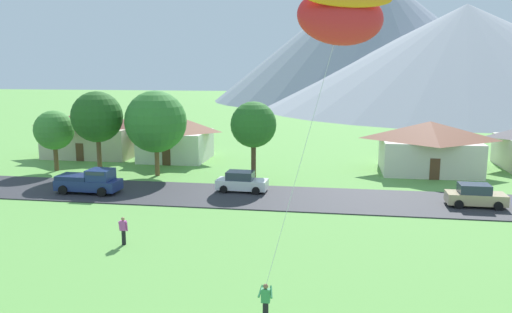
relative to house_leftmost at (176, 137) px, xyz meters
The scene contains 15 objects.
road_strip 19.91m from the house_leftmost, 49.14° to the right, with size 160.00×7.58×0.08m, color #2D2D33.
mountain_far_west_ridge 93.58m from the house_leftmost, 58.65° to the left, with size 101.05×101.05×25.31m, color #8E939E.
mountain_central_ridge 110.61m from the house_leftmost, 75.05° to the left, with size 96.10×96.10×38.54m, color gray.
house_leftmost is the anchor object (origin of this frame).
house_left_center 26.90m from the house_leftmost, ahead, with size 9.80×7.66×5.06m.
house_right_center 10.27m from the house_leftmost, behind, with size 10.67×6.68×5.39m.
tree_near_left 14.39m from the house_leftmost, 42.78° to the right, with size 4.12×4.12×7.31m.
tree_center 10.32m from the house_leftmost, 120.36° to the right, with size 4.89×4.89×8.04m.
tree_right_of_center 12.74m from the house_leftmost, 142.54° to the right, with size 3.91×3.91×6.06m.
tree_near_right 8.78m from the house_leftmost, 84.50° to the right, with size 5.85×5.85×8.14m.
parked_car_tan_west_end 31.94m from the house_leftmost, 28.51° to the right, with size 4.23×2.13×1.68m.
parked_car_white_mid_west 16.87m from the house_leftmost, 53.37° to the right, with size 4.26×2.20×1.68m.
pickup_truck_navy_east_side 16.13m from the house_leftmost, 97.98° to the right, with size 5.25×2.42×1.99m.
kite_flyer_with_kite 37.39m from the house_leftmost, 60.54° to the right, with size 5.30×5.33×13.75m.
watcher_person 27.55m from the house_leftmost, 78.49° to the right, with size 0.56×0.24×1.68m.
Camera 1 is at (4.70, -12.09, 10.35)m, focal length 35.39 mm.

